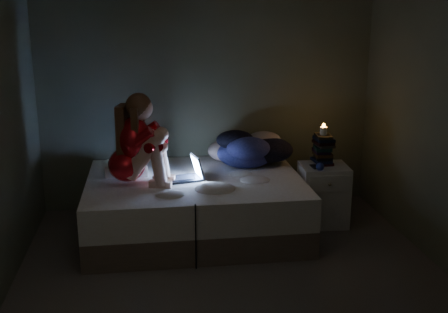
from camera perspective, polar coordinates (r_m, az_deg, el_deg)
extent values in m
cube|color=#4A413B|center=(4.62, 1.15, -13.10)|extent=(3.60, 3.80, 0.02)
cube|color=#444C3B|center=(6.02, -1.69, 6.87)|extent=(3.60, 0.02, 2.60)
cube|color=#444C3B|center=(2.37, 8.72, -6.97)|extent=(3.60, 0.02, 2.60)
cube|color=white|center=(5.56, -9.98, -1.19)|extent=(0.40, 0.29, 0.12)
cube|color=silver|center=(5.75, 10.18, -3.91)|extent=(0.49, 0.44, 0.63)
cylinder|color=beige|center=(5.63, 10.23, 2.56)|extent=(0.07, 0.07, 0.08)
cube|color=black|center=(5.58, 9.43, -1.07)|extent=(0.08, 0.15, 0.01)
sphere|color=navy|center=(5.47, 10.00, -1.06)|extent=(0.08, 0.08, 0.08)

